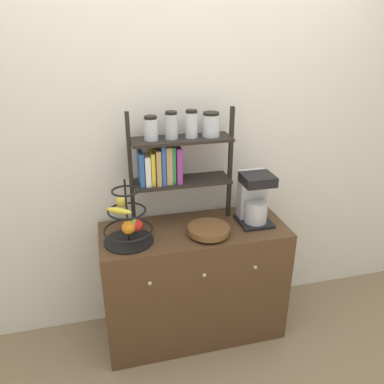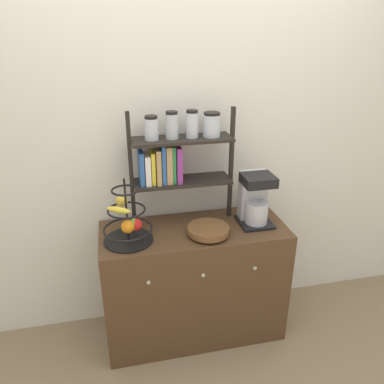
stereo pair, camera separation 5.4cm
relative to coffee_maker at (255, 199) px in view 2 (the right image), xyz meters
The scene contains 7 objects.
ground_plane 1.07m from the coffee_maker, 147.87° to the right, with size 12.00×12.00×0.00m, color #847051.
wall_back 0.59m from the coffee_maker, 145.64° to the left, with size 7.00×0.05×2.60m, color silver.
sideboard 0.69m from the coffee_maker, behind, with size 1.17×0.49×0.80m.
coffee_maker is the anchor object (origin of this frame).
fruit_stand 0.80m from the coffee_maker, behind, with size 0.29×0.29×0.39m.
wooden_bowl 0.37m from the coffee_maker, 162.80° to the right, with size 0.25×0.25×0.05m.
shelf_hutch 0.58m from the coffee_maker, 166.33° to the left, with size 0.65×0.20×0.72m.
Camera 2 is at (-0.46, -1.76, 1.94)m, focal length 35.00 mm.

